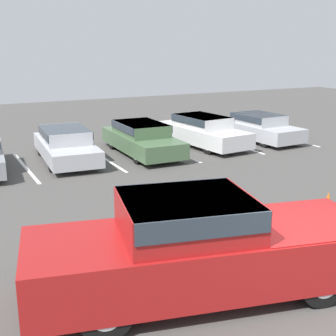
{
  "coord_description": "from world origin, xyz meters",
  "views": [
    {
      "loc": [
        -5.38,
        -5.45,
        4.26
      ],
      "look_at": [
        0.2,
        5.4,
        1.0
      ],
      "focal_mm": 50.0,
      "sensor_mm": 36.0,
      "label": 1
    }
  ],
  "objects_px": {
    "parked_sedan_e": "(259,126)",
    "traffic_cone": "(328,205)",
    "parked_sedan_d": "(203,130)",
    "parked_sedan_c": "(142,137)",
    "parked_sedan_b": "(66,144)",
    "pickup_truck": "(204,246)"
  },
  "relations": [
    {
      "from": "parked_sedan_c",
      "to": "traffic_cone",
      "type": "height_order",
      "value": "parked_sedan_c"
    },
    {
      "from": "pickup_truck",
      "to": "parked_sedan_b",
      "type": "height_order",
      "value": "pickup_truck"
    },
    {
      "from": "parked_sedan_b",
      "to": "traffic_cone",
      "type": "relative_size",
      "value": 6.96
    },
    {
      "from": "parked_sedan_d",
      "to": "parked_sedan_e",
      "type": "bearing_deg",
      "value": 80.75
    },
    {
      "from": "parked_sedan_c",
      "to": "parked_sedan_d",
      "type": "relative_size",
      "value": 0.99
    },
    {
      "from": "parked_sedan_e",
      "to": "traffic_cone",
      "type": "relative_size",
      "value": 6.37
    },
    {
      "from": "parked_sedan_d",
      "to": "parked_sedan_e",
      "type": "height_order",
      "value": "parked_sedan_d"
    },
    {
      "from": "parked_sedan_d",
      "to": "parked_sedan_c",
      "type": "bearing_deg",
      "value": -92.07
    },
    {
      "from": "parked_sedan_b",
      "to": "parked_sedan_e",
      "type": "bearing_deg",
      "value": 92.81
    },
    {
      "from": "traffic_cone",
      "to": "parked_sedan_b",
      "type": "bearing_deg",
      "value": 115.75
    },
    {
      "from": "parked_sedan_c",
      "to": "parked_sedan_d",
      "type": "bearing_deg",
      "value": 94.93
    },
    {
      "from": "parked_sedan_d",
      "to": "parked_sedan_b",
      "type": "bearing_deg",
      "value": -96.22
    },
    {
      "from": "traffic_cone",
      "to": "parked_sedan_e",
      "type": "bearing_deg",
      "value": 62.22
    },
    {
      "from": "pickup_truck",
      "to": "parked_sedan_e",
      "type": "height_order",
      "value": "pickup_truck"
    },
    {
      "from": "parked_sedan_b",
      "to": "parked_sedan_e",
      "type": "xyz_separation_m",
      "value": [
        8.78,
        -0.24,
        -0.02
      ]
    },
    {
      "from": "parked_sedan_b",
      "to": "parked_sedan_d",
      "type": "height_order",
      "value": "parked_sedan_d"
    },
    {
      "from": "parked_sedan_b",
      "to": "parked_sedan_d",
      "type": "xyz_separation_m",
      "value": [
        5.91,
        -0.06,
        0.03
      ]
    },
    {
      "from": "pickup_truck",
      "to": "parked_sedan_d",
      "type": "xyz_separation_m",
      "value": [
        6.38,
        10.52,
        -0.21
      ]
    },
    {
      "from": "traffic_cone",
      "to": "pickup_truck",
      "type": "bearing_deg",
      "value": -159.67
    },
    {
      "from": "pickup_truck",
      "to": "parked_sedan_c",
      "type": "relative_size",
      "value": 1.32
    },
    {
      "from": "parked_sedan_b",
      "to": "parked_sedan_c",
      "type": "relative_size",
      "value": 0.98
    },
    {
      "from": "parked_sedan_c",
      "to": "parked_sedan_e",
      "type": "relative_size",
      "value": 1.11
    }
  ]
}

